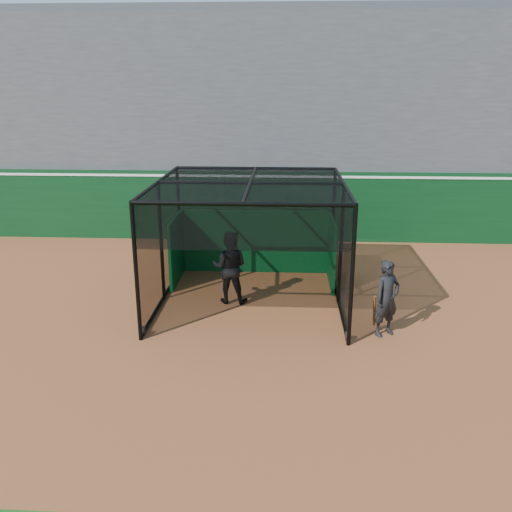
{
  "coord_description": "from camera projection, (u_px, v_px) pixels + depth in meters",
  "views": [
    {
      "loc": [
        1.05,
        -10.68,
        5.44
      ],
      "look_at": [
        0.36,
        2.0,
        1.4
      ],
      "focal_mm": 38.0,
      "sensor_mm": 36.0,
      "label": 1
    }
  ],
  "objects": [
    {
      "name": "batting_cage",
      "position": [
        250.0,
        244.0,
        13.81
      ],
      "size": [
        4.69,
        4.95,
        3.12
      ],
      "color": "black",
      "rests_on": "ground"
    },
    {
      "name": "batter",
      "position": [
        230.0,
        267.0,
        13.91
      ],
      "size": [
        0.98,
        0.79,
        1.9
      ],
      "primitive_type": "imported",
      "rotation": [
        0.0,
        0.0,
        3.06
      ],
      "color": "black",
      "rests_on": "ground"
    },
    {
      "name": "grandstand",
      "position": [
        261.0,
        109.0,
        22.18
      ],
      "size": [
        50.0,
        7.85,
        8.95
      ],
      "color": "#4C4C4F",
      "rests_on": "ground"
    },
    {
      "name": "ground",
      "position": [
        235.0,
        344.0,
        11.86
      ],
      "size": [
        120.0,
        120.0,
        0.0
      ],
      "primitive_type": "plane",
      "color": "#95522B",
      "rests_on": "ground"
    },
    {
      "name": "on_deck_player",
      "position": [
        387.0,
        299.0,
        12.07
      ],
      "size": [
        0.77,
        0.69,
        1.76
      ],
      "color": "black",
      "rests_on": "ground"
    },
    {
      "name": "outfield_wall",
      "position": [
        256.0,
        204.0,
        19.56
      ],
      "size": [
        50.0,
        0.5,
        2.5
      ],
      "color": "#093415",
      "rests_on": "ground"
    }
  ]
}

